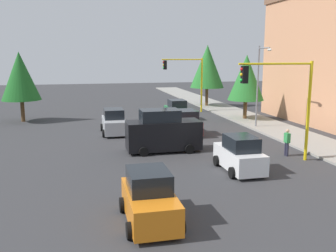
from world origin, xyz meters
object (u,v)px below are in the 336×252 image
at_px(traffic_signal_far_left, 186,74).
at_px(street_lamp_curbside, 260,78).
at_px(tree_opposite_side, 20,76).
at_px(pedestrian_crossing, 287,142).
at_px(tree_roadside_far, 207,66).
at_px(car_orange, 149,199).
at_px(car_red, 186,123).
at_px(delivery_van_black, 163,132).
at_px(traffic_signal_near_left, 282,92).
at_px(car_white, 240,155).
at_px(car_green, 177,111).
at_px(tree_roadside_mid, 246,78).
at_px(car_silver, 114,122).

distance_m(traffic_signal_far_left, street_lamp_curbside, 10.95).
distance_m(tree_opposite_side, pedestrian_crossing, 24.83).
relative_size(tree_roadside_far, car_orange, 2.02).
bearing_deg(car_red, tree_opposite_side, -124.10).
bearing_deg(pedestrian_crossing, delivery_van_black, -111.45).
bearing_deg(tree_roadside_far, tree_opposite_side, -73.69).
xyz_separation_m(tree_roadside_far, delivery_van_black, (20.00, -9.89, -3.62)).
bearing_deg(traffic_signal_near_left, pedestrian_crossing, 133.80).
distance_m(car_orange, car_white, 7.75).
xyz_separation_m(car_orange, car_white, (-5.05, 5.88, -0.00)).
xyz_separation_m(street_lamp_curbside, car_green, (-6.07, -5.65, -3.45)).
bearing_deg(traffic_signal_near_left, tree_opposite_side, -137.10).
xyz_separation_m(car_white, car_green, (-16.78, 0.80, 0.00)).
bearing_deg(delivery_van_black, car_orange, -15.09).
height_order(tree_roadside_mid, pedestrian_crossing, tree_roadside_mid).
distance_m(tree_roadside_far, delivery_van_black, 22.60).
height_order(car_red, car_white, same).
height_order(traffic_signal_far_left, tree_opposite_side, tree_opposite_side).
height_order(tree_opposite_side, tree_roadside_mid, tree_opposite_side).
bearing_deg(traffic_signal_far_left, traffic_signal_near_left, -0.02).
bearing_deg(pedestrian_crossing, car_silver, -133.33).
relative_size(tree_roadside_far, car_silver, 1.84).
relative_size(delivery_van_black, pedestrian_crossing, 2.82).
bearing_deg(street_lamp_curbside, traffic_signal_near_left, -19.86).
bearing_deg(car_orange, tree_opposite_side, -161.94).
relative_size(car_red, car_orange, 1.05).
bearing_deg(pedestrian_crossing, car_white, -61.84).
height_order(traffic_signal_far_left, traffic_signal_near_left, traffic_signal_far_left).
bearing_deg(delivery_van_black, car_silver, -158.02).
distance_m(car_silver, car_green, 8.37).
bearing_deg(traffic_signal_near_left, car_silver, -140.20).
bearing_deg(tree_roadside_far, car_green, -35.57).
bearing_deg(traffic_signal_far_left, delivery_van_black, -20.95).
height_order(street_lamp_curbside, car_silver, street_lamp_curbside).
xyz_separation_m(tree_opposite_side, car_green, (2.32, 14.55, -3.40)).
bearing_deg(traffic_signal_near_left, delivery_van_black, -123.17).
height_order(tree_opposite_side, pedestrian_crossing, tree_opposite_side).
xyz_separation_m(traffic_signal_near_left, car_red, (-8.83, -3.18, -3.26)).
bearing_deg(car_red, car_orange, -20.76).
height_order(traffic_signal_far_left, car_red, traffic_signal_far_left).
bearing_deg(car_green, street_lamp_curbside, 42.95).
bearing_deg(car_silver, pedestrian_crossing, 46.67).
height_order(traffic_signal_far_left, car_white, traffic_signal_far_left).
height_order(street_lamp_curbside, delivery_van_black, street_lamp_curbside).
bearing_deg(car_orange, traffic_signal_far_left, 161.28).
bearing_deg(tree_opposite_side, street_lamp_curbside, 67.45).
xyz_separation_m(street_lamp_curbside, car_silver, (-0.88, -12.21, -3.45)).
xyz_separation_m(tree_roadside_mid, car_orange, (20.15, -13.13, -3.21)).
bearing_deg(tree_roadside_mid, car_silver, -74.89).
height_order(traffic_signal_far_left, tree_roadside_far, tree_roadside_far).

